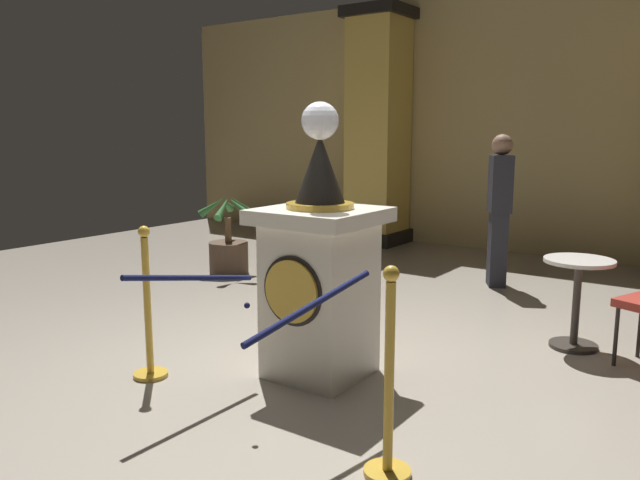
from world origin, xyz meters
The scene contains 10 objects.
ground_plane centered at (0.00, 0.00, 0.00)m, with size 12.41×12.41×0.00m, color #9E9384.
back_wall centered at (0.00, 5.27, 1.83)m, with size 12.41×0.16×3.65m, color tan.
pedestal_clock centered at (0.28, -0.13, 0.74)m, with size 0.77×0.77×1.90m.
stanchion_near centered at (-0.67, -0.85, 0.38)m, with size 0.24×0.24×1.08m.
stanchion_far centered at (1.33, -1.02, 0.38)m, with size 0.24×0.24×1.08m.
velvet_rope centered at (0.33, -0.93, 0.79)m, with size 1.12×1.09×0.22m.
column_left centered at (-2.10, 4.79, 1.74)m, with size 0.90×0.90×3.50m.
potted_palm_left centered at (-2.47, 1.87, 0.31)m, with size 0.69×0.68×0.98m.
bystander_guest centered at (0.39, 3.14, 0.89)m, with size 0.36×0.42×1.68m.
cafe_table centered at (1.62, 1.50, 0.46)m, with size 0.54×0.54×0.72m.
Camera 1 is at (2.72, -3.58, 1.71)m, focal length 35.16 mm.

